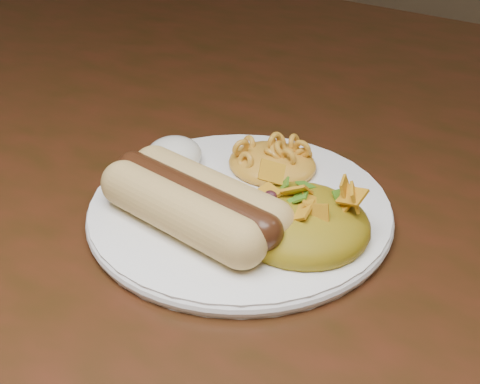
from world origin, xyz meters
The scene contains 7 objects.
table centered at (0.00, 0.00, 0.66)m, with size 1.60×0.90×0.75m.
plate centered at (-0.06, -0.09, 0.76)m, with size 0.22×0.22×0.01m, color white.
hotdog centered at (-0.08, -0.13, 0.78)m, with size 0.13×0.08×0.03m.
mac_and_cheese centered at (-0.07, -0.04, 0.78)m, with size 0.07×0.06×0.03m, color gold.
sour_cream centered at (-0.14, -0.07, 0.77)m, with size 0.04×0.04×0.03m, color silver.
taco_salad centered at (-0.01, -0.10, 0.78)m, with size 0.10×0.09×0.04m.
fork centered at (-0.13, -0.08, 0.75)m, with size 0.02×0.14×0.00m, color white.
Camera 1 is at (0.16, -0.43, 1.03)m, focal length 50.00 mm.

